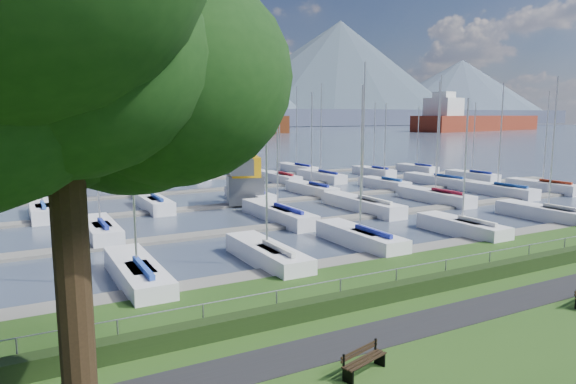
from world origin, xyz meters
TOP-DOWN VIEW (x-y plane):
  - path at (0.00, -3.00)m, footprint 160.00×2.00m
  - water at (0.00, 260.00)m, footprint 800.00×540.00m
  - hedge at (0.00, -0.40)m, footprint 80.00×0.70m
  - fence at (0.00, 0.00)m, footprint 80.00×0.04m
  - foothill at (0.00, 330.00)m, footprint 900.00×80.00m
  - mountains at (7.35, 404.62)m, footprint 1190.00×360.00m
  - docks at (0.00, 26.00)m, footprint 90.00×41.60m
  - bench_left at (-6.53, -5.01)m, footprint 1.85×0.89m
  - tree at (-15.04, -6.57)m, footprint 9.91×9.62m
  - crane at (3.54, 27.30)m, footprint 5.50×13.48m
  - cargo_ship_mid at (46.61, 214.37)m, footprint 101.72×51.79m
  - cargo_ship_east at (198.89, 174.53)m, footprint 94.63×34.87m
  - sailboat_fleet at (-1.35, 29.23)m, footprint 74.29×49.96m

SIDE VIEW (x-z plane):
  - water at x=0.00m, z-range -0.50..-0.30m
  - docks at x=0.00m, z-range -0.34..-0.09m
  - path at x=0.00m, z-range -0.01..0.03m
  - hedge at x=0.00m, z-range 0.00..0.70m
  - bench_left at x=-6.53m, z-range -0.01..0.84m
  - fence at x=0.00m, z-range 1.18..1.22m
  - cargo_ship_mid at x=46.61m, z-range -7.23..14.27m
  - cargo_ship_east at x=198.89m, z-range -7.15..14.35m
  - crane at x=3.54m, z-range -5.85..16.50m
  - sailboat_fleet at x=-1.35m, z-range -1.29..12.08m
  - foothill at x=0.00m, z-range 0.00..12.00m
  - tree at x=-15.04m, z-range 2.51..15.89m
  - mountains at x=7.35m, z-range -10.82..104.18m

